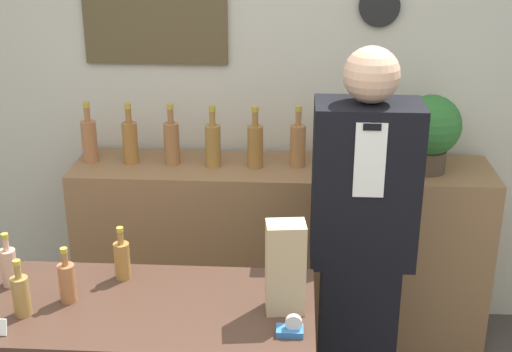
# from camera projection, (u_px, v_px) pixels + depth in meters

# --- Properties ---
(back_wall) EXTENTS (5.20, 0.09, 2.70)m
(back_wall) POSITION_uv_depth(u_px,v_px,m) (245.00, 83.00, 3.77)
(back_wall) COLOR beige
(back_wall) RESTS_ON ground_plane
(back_shelf) EXTENTS (2.15, 0.44, 0.99)m
(back_shelf) POSITION_uv_depth(u_px,v_px,m) (281.00, 253.00, 3.82)
(back_shelf) COLOR #8E6642
(back_shelf) RESTS_ON ground_plane
(shopkeeper) EXTENTS (0.44, 0.28, 1.74)m
(shopkeeper) POSITION_uv_depth(u_px,v_px,m) (361.00, 246.00, 3.08)
(shopkeeper) COLOR black
(shopkeeper) RESTS_ON ground_plane
(potted_plant) EXTENTS (0.30, 0.30, 0.39)m
(potted_plant) POSITION_uv_depth(u_px,v_px,m) (430.00, 129.00, 3.49)
(potted_plant) COLOR #4C3D2D
(potted_plant) RESTS_ON back_shelf
(paper_bag) EXTENTS (0.14, 0.11, 0.33)m
(paper_bag) POSITION_uv_depth(u_px,v_px,m) (285.00, 268.00, 2.43)
(paper_bag) COLOR tan
(paper_bag) RESTS_ON display_counter
(tape_dispenser) EXTENTS (0.09, 0.06, 0.07)m
(tape_dispenser) POSITION_uv_depth(u_px,v_px,m) (291.00, 328.00, 2.35)
(tape_dispenser) COLOR #2D66A8
(tape_dispenser) RESTS_ON display_counter
(counter_bottle_1) EXTENTS (0.06, 0.06, 0.21)m
(counter_bottle_1) POSITION_uv_depth(u_px,v_px,m) (9.00, 266.00, 2.62)
(counter_bottle_1) COLOR tan
(counter_bottle_1) RESTS_ON display_counter
(counter_bottle_2) EXTENTS (0.06, 0.06, 0.21)m
(counter_bottle_2) POSITION_uv_depth(u_px,v_px,m) (21.00, 294.00, 2.44)
(counter_bottle_2) COLOR olive
(counter_bottle_2) RESTS_ON display_counter
(counter_bottle_3) EXTENTS (0.06, 0.06, 0.21)m
(counter_bottle_3) POSITION_uv_depth(u_px,v_px,m) (67.00, 281.00, 2.52)
(counter_bottle_3) COLOR #A0623A
(counter_bottle_3) RESTS_ON display_counter
(counter_bottle_4) EXTENTS (0.06, 0.06, 0.21)m
(counter_bottle_4) POSITION_uv_depth(u_px,v_px,m) (122.00, 259.00, 2.67)
(counter_bottle_4) COLOR olive
(counter_bottle_4) RESTS_ON display_counter
(shelf_bottle_0) EXTENTS (0.08, 0.08, 0.32)m
(shelf_bottle_0) POSITION_uv_depth(u_px,v_px,m) (89.00, 140.00, 3.66)
(shelf_bottle_0) COLOR #A5663F
(shelf_bottle_0) RESTS_ON back_shelf
(shelf_bottle_1) EXTENTS (0.08, 0.08, 0.32)m
(shelf_bottle_1) POSITION_uv_depth(u_px,v_px,m) (130.00, 141.00, 3.64)
(shelf_bottle_1) COLOR #9E6730
(shelf_bottle_1) RESTS_ON back_shelf
(shelf_bottle_2) EXTENTS (0.08, 0.08, 0.32)m
(shelf_bottle_2) POSITION_uv_depth(u_px,v_px,m) (172.00, 142.00, 3.63)
(shelf_bottle_2) COLOR #99633A
(shelf_bottle_2) RESTS_ON back_shelf
(shelf_bottle_3) EXTENTS (0.08, 0.08, 0.32)m
(shelf_bottle_3) POSITION_uv_depth(u_px,v_px,m) (213.00, 144.00, 3.60)
(shelf_bottle_3) COLOR olive
(shelf_bottle_3) RESTS_ON back_shelf
(shelf_bottle_4) EXTENTS (0.08, 0.08, 0.32)m
(shelf_bottle_4) POSITION_uv_depth(u_px,v_px,m) (255.00, 145.00, 3.59)
(shelf_bottle_4) COLOR olive
(shelf_bottle_4) RESTS_ON back_shelf
(shelf_bottle_5) EXTENTS (0.08, 0.08, 0.32)m
(shelf_bottle_5) POSITION_uv_depth(u_px,v_px,m) (298.00, 144.00, 3.60)
(shelf_bottle_5) COLOR #A26A3E
(shelf_bottle_5) RESTS_ON back_shelf
(shelf_bottle_6) EXTENTS (0.08, 0.08, 0.32)m
(shelf_bottle_6) POSITION_uv_depth(u_px,v_px,m) (340.00, 145.00, 3.58)
(shelf_bottle_6) COLOR #9E6A38
(shelf_bottle_6) RESTS_ON back_shelf
(shelf_bottle_7) EXTENTS (0.08, 0.08, 0.32)m
(shelf_bottle_7) POSITION_uv_depth(u_px,v_px,m) (384.00, 147.00, 3.56)
(shelf_bottle_7) COLOR #A16D38
(shelf_bottle_7) RESTS_ON back_shelf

